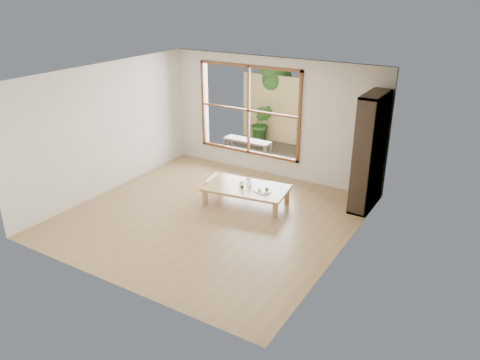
# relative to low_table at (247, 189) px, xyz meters

# --- Properties ---
(ground) EXTENTS (5.00, 5.00, 0.00)m
(ground) POSITION_rel_low_table_xyz_m (-0.29, -0.81, -0.31)
(ground) COLOR #9E7A4F
(ground) RESTS_ON ground
(low_table) EXTENTS (1.71, 1.12, 0.35)m
(low_table) POSITION_rel_low_table_xyz_m (0.00, 0.00, 0.00)
(low_table) COLOR #A67C50
(low_table) RESTS_ON ground
(floor_cushion) EXTENTS (0.67, 0.67, 0.08)m
(floor_cushion) POSITION_rel_low_table_xyz_m (-1.00, 0.65, -0.27)
(floor_cushion) COLOR white
(floor_cushion) RESTS_ON ground
(bookshelf) EXTENTS (0.35, 1.00, 2.21)m
(bookshelf) POSITION_rel_low_table_xyz_m (2.01, 1.09, 0.80)
(bookshelf) COLOR #30241A
(bookshelf) RESTS_ON ground
(glass_tall) EXTENTS (0.07, 0.07, 0.13)m
(glass_tall) POSITION_rel_low_table_xyz_m (-0.06, -0.07, 0.11)
(glass_tall) COLOR silver
(glass_tall) RESTS_ON low_table
(glass_mid) EXTENTS (0.06, 0.06, 0.09)m
(glass_mid) POSITION_rel_low_table_xyz_m (0.05, 0.04, 0.09)
(glass_mid) COLOR silver
(glass_mid) RESTS_ON low_table
(glass_short) EXTENTS (0.08, 0.08, 0.10)m
(glass_short) POSITION_rel_low_table_xyz_m (-0.05, 0.15, 0.09)
(glass_short) COLOR silver
(glass_short) RESTS_ON low_table
(glass_small) EXTENTS (0.07, 0.07, 0.09)m
(glass_small) POSITION_rel_low_table_xyz_m (-0.12, -0.01, 0.09)
(glass_small) COLOR silver
(glass_small) RESTS_ON low_table
(food_tray) EXTENTS (0.34, 0.28, 0.09)m
(food_tray) POSITION_rel_low_table_xyz_m (0.39, -0.04, 0.06)
(food_tray) COLOR white
(food_tray) RESTS_ON low_table
(deck) EXTENTS (2.80, 2.00, 0.05)m
(deck) POSITION_rel_low_table_xyz_m (-0.89, 2.75, -0.31)
(deck) COLOR #3C332B
(deck) RESTS_ON ground
(garden_bench) EXTENTS (1.23, 0.36, 0.39)m
(garden_bench) POSITION_rel_low_table_xyz_m (-1.39, 2.40, 0.05)
(garden_bench) COLOR #30241A
(garden_bench) RESTS_ON deck
(bamboo_fence) EXTENTS (2.80, 0.06, 1.80)m
(bamboo_fence) POSITION_rel_low_table_xyz_m (-0.89, 3.75, 0.59)
(bamboo_fence) COLOR #D9B56F
(bamboo_fence) RESTS_ON ground
(shrub_right) EXTENTS (0.85, 0.77, 0.82)m
(shrub_right) POSITION_rel_low_table_xyz_m (-0.13, 3.44, 0.13)
(shrub_right) COLOR #2D5820
(shrub_right) RESTS_ON deck
(shrub_left) EXTENTS (0.66, 0.58, 1.05)m
(shrub_left) POSITION_rel_low_table_xyz_m (-1.56, 3.45, 0.24)
(shrub_left) COLOR #2D5820
(shrub_left) RESTS_ON deck
(garden_tree) EXTENTS (1.04, 0.85, 2.22)m
(garden_tree) POSITION_rel_low_table_xyz_m (-1.57, 4.05, 1.32)
(garden_tree) COLOR #4C3D2D
(garden_tree) RESTS_ON ground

